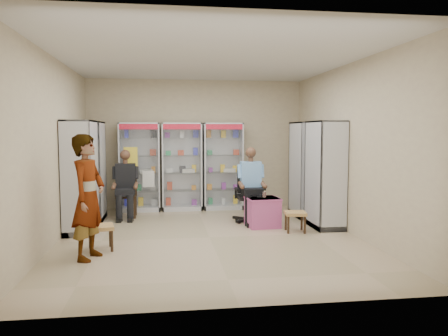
{
  "coord_description": "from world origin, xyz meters",
  "views": [
    {
      "loc": [
        -0.76,
        -7.28,
        1.81
      ],
      "look_at": [
        0.35,
        0.7,
        1.13
      ],
      "focal_mm": 35.0,
      "sensor_mm": 36.0,
      "label": 1
    }
  ],
  "objects": [
    {
      "name": "cabinet_left_near",
      "position": [
        -2.23,
        0.7,
        1.0
      ],
      "size": [
        0.9,
        0.5,
        2.0
      ],
      "primitive_type": "cube",
      "rotation": [
        0.0,
        0.0,
        -1.57
      ],
      "color": "silver",
      "rests_on": "floor"
    },
    {
      "name": "room_shell",
      "position": [
        0.0,
        0.0,
        1.97
      ],
      "size": [
        5.02,
        6.02,
        3.01
      ],
      "color": "#C2B490",
      "rests_on": "ground"
    },
    {
      "name": "floor",
      "position": [
        0.0,
        0.0,
        0.0
      ],
      "size": [
        6.0,
        6.0,
        0.0
      ],
      "primitive_type": "plane",
      "color": "tan",
      "rests_on": "ground"
    },
    {
      "name": "woven_stool_a",
      "position": [
        1.57,
        0.2,
        0.18
      ],
      "size": [
        0.41,
        0.41,
        0.37
      ],
      "primitive_type": "cube",
      "rotation": [
        0.0,
        0.0,
        -0.13
      ],
      "color": "#A68B46",
      "rests_on": "floor"
    },
    {
      "name": "cabinet_right_far",
      "position": [
        2.23,
        1.6,
        1.0
      ],
      "size": [
        0.9,
        0.5,
        2.0
      ],
      "primitive_type": "cube",
      "rotation": [
        0.0,
        0.0,
        1.57
      ],
      "color": "#ADB0B5",
      "rests_on": "floor"
    },
    {
      "name": "cabinet_back_left",
      "position": [
        -1.3,
        2.73,
        1.0
      ],
      "size": [
        0.9,
        0.5,
        2.0
      ],
      "primitive_type": "cube",
      "color": "silver",
      "rests_on": "floor"
    },
    {
      "name": "cabinet_right_near",
      "position": [
        2.23,
        0.5,
        1.0
      ],
      "size": [
        0.9,
        0.5,
        2.0
      ],
      "primitive_type": "cube",
      "rotation": [
        0.0,
        0.0,
        1.57
      ],
      "color": "#A9ACB0",
      "rests_on": "floor"
    },
    {
      "name": "cabinet_back_mid",
      "position": [
        -0.35,
        2.73,
        1.0
      ],
      "size": [
        0.9,
        0.5,
        2.0
      ],
      "primitive_type": "cube",
      "color": "silver",
      "rests_on": "floor"
    },
    {
      "name": "standing_man",
      "position": [
        -1.82,
        -1.0,
        0.88
      ],
      "size": [
        0.6,
        0.74,
        1.77
      ],
      "primitive_type": "imported",
      "rotation": [
        0.0,
        0.0,
        1.26
      ],
      "color": "gray",
      "rests_on": "floor"
    },
    {
      "name": "seated_shopkeeper",
      "position": [
        0.94,
        1.17,
        0.7
      ],
      "size": [
        0.47,
        0.64,
        1.4
      ],
      "primitive_type": null,
      "rotation": [
        0.0,
        0.0,
        -0.01
      ],
      "color": "#79C0EF",
      "rests_on": "floor"
    },
    {
      "name": "office_chair",
      "position": [
        0.94,
        1.22,
        0.55
      ],
      "size": [
        0.61,
        0.61,
        1.1
      ],
      "primitive_type": "cube",
      "rotation": [
        0.0,
        0.0,
        -0.01
      ],
      "color": "black",
      "rests_on": "floor"
    },
    {
      "name": "cabinet_left_far",
      "position": [
        -2.23,
        1.8,
        1.0
      ],
      "size": [
        0.9,
        0.5,
        2.0
      ],
      "primitive_type": "cube",
      "rotation": [
        0.0,
        0.0,
        -1.57
      ],
      "color": "#B2B3BA",
      "rests_on": "floor"
    },
    {
      "name": "tea_glass",
      "position": [
        1.12,
        0.74,
        0.61
      ],
      "size": [
        0.07,
        0.07,
        0.11
      ],
      "primitive_type": "cylinder",
      "color": "#502806",
      "rests_on": "pink_trunk"
    },
    {
      "name": "woven_stool_b",
      "position": [
        -1.72,
        -0.56,
        0.19
      ],
      "size": [
        0.44,
        0.44,
        0.38
      ],
      "primitive_type": "cube",
      "rotation": [
        0.0,
        0.0,
        0.19
      ],
      "color": "#A47345",
      "rests_on": "floor"
    },
    {
      "name": "wooden_chair",
      "position": [
        -1.55,
        2.0,
        0.47
      ],
      "size": [
        0.42,
        0.42,
        0.94
      ],
      "primitive_type": "cube",
      "color": "#321D13",
      "rests_on": "floor"
    },
    {
      "name": "seated_customer",
      "position": [
        -1.55,
        1.95,
        0.67
      ],
      "size": [
        0.44,
        0.6,
        1.34
      ],
      "primitive_type": null,
      "color": "black",
      "rests_on": "floor"
    },
    {
      "name": "cabinet_back_right",
      "position": [
        0.6,
        2.73,
        1.0
      ],
      "size": [
        0.9,
        0.5,
        2.0
      ],
      "primitive_type": "cube",
      "color": "#BBBCC3",
      "rests_on": "floor"
    },
    {
      "name": "pink_trunk",
      "position": [
        1.09,
        0.71,
        0.28
      ],
      "size": [
        0.62,
        0.6,
        0.56
      ],
      "primitive_type": "cube",
      "rotation": [
        0.0,
        0.0,
        0.08
      ],
      "color": "#A4417C",
      "rests_on": "floor"
    }
  ]
}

